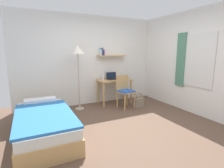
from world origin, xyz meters
TOP-DOWN VIEW (x-y plane):
  - ground_plane at (0.00, 0.00)m, footprint 5.28×5.28m
  - wall_back at (0.01, 2.02)m, footprint 4.40×0.27m
  - wall_right at (2.02, 0.01)m, footprint 0.10×4.40m
  - bed at (-1.55, 0.35)m, footprint 0.96×1.97m
  - desk at (0.60, 1.70)m, footprint 1.01×0.53m
  - desk_chair at (0.67, 1.21)m, footprint 0.49×0.47m
  - standing_lamp at (-0.53, 1.60)m, footprint 0.36×0.36m
  - laptop at (0.55, 1.78)m, footprint 0.34×0.22m
  - water_bottle at (0.26, 1.78)m, footprint 0.06×0.06m
  - book_stack at (0.92, 1.70)m, footprint 0.19×0.23m
  - handbag at (1.02, 0.99)m, footprint 0.27×0.12m

SIDE VIEW (x-z plane):
  - ground_plane at x=0.00m, z-range 0.00..0.00m
  - handbag at x=1.02m, z-range -0.06..0.36m
  - bed at x=-1.55m, z-range -0.03..0.51m
  - desk_chair at x=0.67m, z-range 0.05..0.96m
  - desk at x=0.60m, z-range 0.22..0.96m
  - book_stack at x=0.92m, z-range 0.74..0.79m
  - laptop at x=0.55m, z-range 0.68..0.89m
  - water_bottle at x=0.26m, z-range 0.73..0.96m
  - wall_back at x=0.01m, z-range 0.00..2.60m
  - wall_right at x=2.02m, z-range 0.00..2.60m
  - standing_lamp at x=-0.53m, z-range 0.64..2.37m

